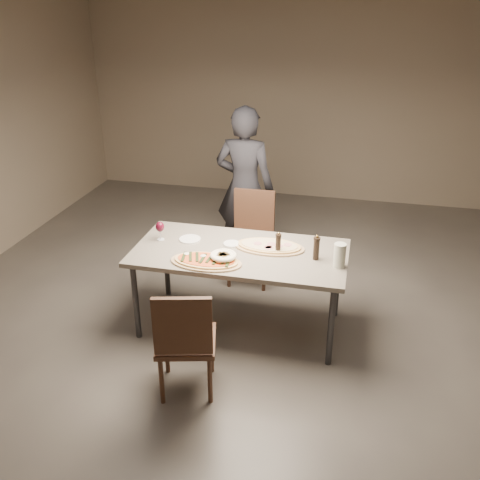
% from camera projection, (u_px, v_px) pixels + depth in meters
% --- Properties ---
extents(room, '(7.00, 7.00, 7.00)m').
position_uv_depth(room, '(240.00, 177.00, 4.23)').
color(room, '#555049').
rests_on(room, ground).
extents(dining_table, '(1.80, 0.90, 0.75)m').
position_uv_depth(dining_table, '(240.00, 257.00, 4.53)').
color(dining_table, slate).
rests_on(dining_table, ground).
extents(zucchini_pizza, '(0.59, 0.33, 0.05)m').
position_uv_depth(zucchini_pizza, '(206.00, 261.00, 4.30)').
color(zucchini_pizza, tan).
rests_on(zucchini_pizza, dining_table).
extents(ham_pizza, '(0.60, 0.33, 0.04)m').
position_uv_depth(ham_pizza, '(269.00, 246.00, 4.55)').
color(ham_pizza, tan).
rests_on(ham_pizza, dining_table).
extents(bread_basket, '(0.22, 0.22, 0.08)m').
position_uv_depth(bread_basket, '(223.00, 257.00, 4.30)').
color(bread_basket, beige).
rests_on(bread_basket, dining_table).
extents(oil_dish, '(0.14, 0.14, 0.02)m').
position_uv_depth(oil_dish, '(232.00, 244.00, 4.61)').
color(oil_dish, white).
rests_on(oil_dish, dining_table).
extents(pepper_mill_left, '(0.05, 0.05, 0.19)m').
position_uv_depth(pepper_mill_left, '(278.00, 243.00, 4.43)').
color(pepper_mill_left, black).
rests_on(pepper_mill_left, dining_table).
extents(pepper_mill_right, '(0.06, 0.06, 0.22)m').
position_uv_depth(pepper_mill_right, '(316.00, 248.00, 4.33)').
color(pepper_mill_right, black).
rests_on(pepper_mill_right, dining_table).
extents(carafe, '(0.10, 0.10, 0.20)m').
position_uv_depth(carafe, '(340.00, 255.00, 4.21)').
color(carafe, silver).
rests_on(carafe, dining_table).
extents(wine_glass, '(0.08, 0.08, 0.17)m').
position_uv_depth(wine_glass, '(160.00, 227.00, 4.66)').
color(wine_glass, silver).
rests_on(wine_glass, dining_table).
extents(side_plate, '(0.19, 0.19, 0.01)m').
position_uv_depth(side_plate, '(190.00, 239.00, 4.70)').
color(side_plate, white).
rests_on(side_plate, dining_table).
extents(chair_near, '(0.52, 0.52, 0.90)m').
position_uv_depth(chair_near, '(185.00, 338.00, 3.79)').
color(chair_near, '#42291C').
rests_on(chair_near, ground).
extents(chair_far, '(0.44, 0.44, 0.93)m').
position_uv_depth(chair_far, '(252.00, 231.00, 5.44)').
color(chair_far, '#42291C').
rests_on(chair_far, ground).
extents(diner, '(0.66, 0.46, 1.72)m').
position_uv_depth(diner, '(245.00, 187.00, 5.63)').
color(diner, black).
rests_on(diner, ground).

